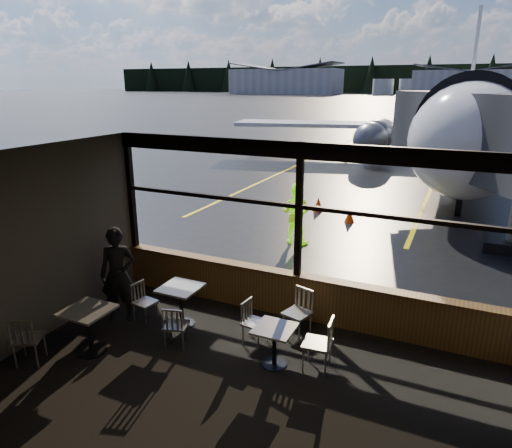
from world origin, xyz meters
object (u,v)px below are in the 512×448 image
Objects in this scene: chair_near_e at (317,344)px; cone_wing at (346,157)px; jet_bridge at (502,162)px; passenger at (118,275)px; cone_extra at (318,204)px; airliner at (474,70)px; cafe_table_near at (274,346)px; chair_mid_w at (145,303)px; chair_near_n at (297,314)px; chair_near_w at (255,323)px; chair_mid_s at (176,326)px; cafe_table_left at (90,331)px; cone_nose at (350,215)px; ground_crew at (296,213)px; chair_left_s at (28,339)px; cafe_table_mid at (181,306)px.

cone_wing is at bearing 7.78° from chair_near_e.
jet_bridge is 6.17× the size of passenger.
cone_extra is (1.84, -11.51, -0.01)m from cone_wing.
airliner is 48.09× the size of cafe_table_near.
chair_mid_w is at bearing -86.74° from cone_wing.
chair_near_n is 20.43m from cone_wing.
chair_near_w is 2.31m from chair_mid_w.
chair_mid_s is (-1.79, -0.21, 0.07)m from cafe_table_near.
cone_wing is at bearing 100.88° from cafe_table_near.
airliner reaches higher than cafe_table_left.
chair_near_w is at bearing -88.08° from cone_nose.
cone_nose is (0.98, 2.67, -0.65)m from ground_crew.
chair_near_e is at bearing -79.90° from cone_nose.
chair_mid_w is (-5.19, -22.09, -4.75)m from airliner.
cone_extra is at bearing 85.44° from cafe_table_left.
cafe_table_left is at bearing -103.00° from cone_nose.
chair_mid_w is 5.77m from ground_crew.
jet_bridge is at bearing -61.82° from cone_wing.
cone_extra is (-1.65, 9.07, -0.16)m from chair_near_w.
chair_near_w is 1.40m from chair_mid_s.
cone_nose is (-3.16, -13.76, -4.92)m from airliner.
airliner reaches higher than cone_nose.
cone_nose is at bearing 174.36° from chair_mid_w.
chair_near_w is 3.81m from chair_left_s.
passenger reaches higher than ground_crew.
chair_near_w is (-3.92, -6.77, -2.13)m from jet_bridge.
chair_near_w is (-0.55, 0.44, 0.07)m from cafe_table_near.
chair_near_n is 5.28m from ground_crew.
ground_crew is (1.94, 7.59, 0.44)m from chair_left_s.
cafe_table_mid reaches higher than cafe_table_near.
cone_wing is 1.05× the size of cone_extra.
jet_bridge is 7.34m from chair_near_n.
jet_bridge is at bearing -86.84° from airliner.
jet_bridge is at bearing -25.89° from chair_near_e.
cafe_table_near is 1.80m from chair_mid_s.
chair_mid_w reaches higher than cone_extra.
cone_extra is (-0.40, 3.57, -0.63)m from ground_crew.
cafe_table_mid is at bearing -102.30° from airliner.
chair_mid_s is 8.88m from cone_nose.
airliner is 42.12× the size of cafe_table_mid.
ground_crew is at bearing 48.36° from chair_left_s.
airliner is 35.81× the size of chair_near_e.
ground_crew is at bearing 86.42° from cafe_table_mid.
chair_near_e is 1.84× the size of cone_extra.
passenger reaches higher than chair_mid_s.
airliner is 23.18m from chair_mid_w.
jet_bridge is 5.57m from ground_crew.
airliner reaches higher than chair_mid_w.
chair_mid_s is at bearing -83.95° from cone_wing.
airliner is 40.44× the size of chair_mid_s.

